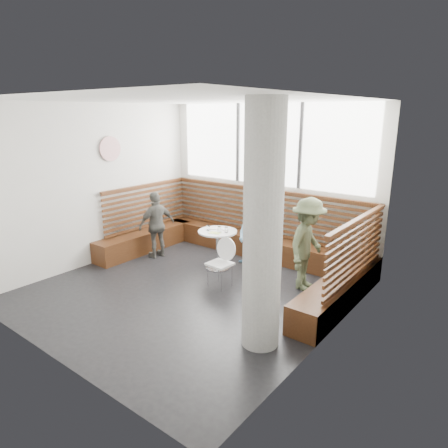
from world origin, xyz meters
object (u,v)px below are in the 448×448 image
Objects in this scene: adult_man at (308,244)px; cafe_table at (218,242)px; cafe_chair at (222,258)px; child_back at (252,236)px; child_left at (157,225)px; concrete_column at (263,229)px.

cafe_table is at bearing 92.61° from adult_man.
child_back is at bearing 99.05° from cafe_chair.
child_left is (-1.46, -0.24, 0.14)m from cafe_table.
cafe_table is at bearing 112.43° from child_left.
adult_man is 1.29× the size of child_back.
concrete_column reaches higher than cafe_chair.
concrete_column is 2.26× the size of child_left.
child_left is (-3.58, 1.50, -0.89)m from concrete_column.
child_back is at bearing 48.21° from cafe_table.
cafe_table is 0.62× the size of child_back.
adult_man is at bearing 7.32° from cafe_table.
concrete_column is at bearing -33.36° from cafe_chair.
concrete_column is 2.93m from cafe_table.
child_left reaches higher than child_back.
cafe_chair reaches higher than cafe_table.
child_left is (-3.27, -0.47, -0.11)m from adult_man.
child_left is (-1.92, -0.75, 0.07)m from child_back.
concrete_column is at bearing -46.48° from child_back.
concrete_column is at bearing 80.39° from child_left.
cafe_table is 0.56× the size of child_left.
cafe_chair is at bearing 118.44° from adult_man.
child_back reaches higher than cafe_chair.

